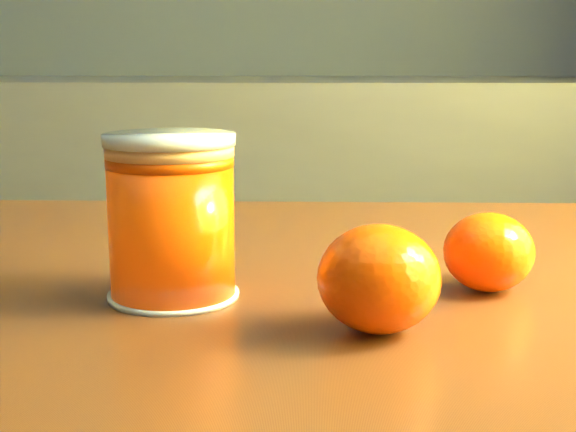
{
  "coord_description": "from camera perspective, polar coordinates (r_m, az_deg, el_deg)",
  "views": [
    {
      "loc": [
        0.89,
        -0.49,
        0.95
      ],
      "look_at": [
        0.87,
        0.01,
        0.85
      ],
      "focal_mm": 50.0,
      "sensor_mm": 36.0,
      "label": 1
    }
  ],
  "objects": [
    {
      "name": "orange_front",
      "position": [
        0.45,
        6.49,
        -4.44
      ],
      "size": [
        0.08,
        0.08,
        0.06
      ],
      "primitive_type": "ellipsoid",
      "rotation": [
        0.0,
        0.0,
        -0.24
      ],
      "color": "#FF4D05",
      "rests_on": "table"
    },
    {
      "name": "juice_glass",
      "position": [
        0.51,
        -8.28,
        -0.13
      ],
      "size": [
        0.08,
        0.08,
        0.1
      ],
      "rotation": [
        0.0,
        0.0,
        0.12
      ],
      "color": "#EE4504",
      "rests_on": "table"
    },
    {
      "name": "orange_back",
      "position": [
        0.54,
        14.08,
        -2.5
      ],
      "size": [
        0.07,
        0.07,
        0.05
      ],
      "primitive_type": "ellipsoid",
      "rotation": [
        0.0,
        0.0,
        0.18
      ],
      "color": "#FF4D05",
      "rests_on": "table"
    }
  ]
}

